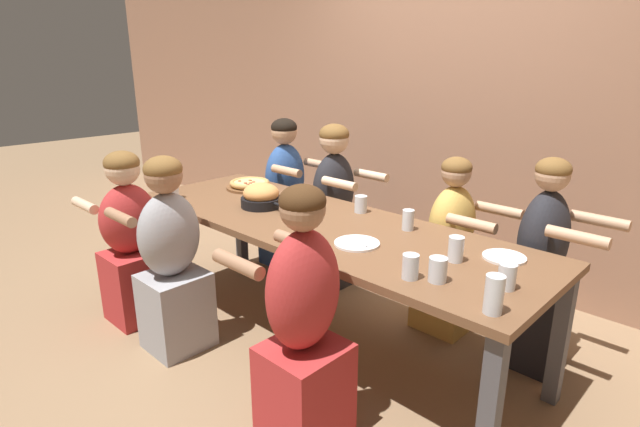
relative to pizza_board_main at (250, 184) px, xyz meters
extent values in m
plane|color=#896B4C|center=(0.88, -0.19, -0.77)|extent=(18.00, 18.00, 0.00)
cube|color=#9E7056|center=(0.88, 1.28, 0.83)|extent=(10.00, 0.06, 3.20)
cube|color=brown|center=(0.88, -0.19, -0.05)|extent=(2.61, 0.86, 0.04)
cube|color=#4C4C51|center=(-0.36, -0.56, -0.42)|extent=(0.07, 0.07, 0.70)
cube|color=#4C4C51|center=(2.12, -0.56, -0.42)|extent=(0.07, 0.07, 0.70)
cube|color=#4C4C51|center=(-0.36, 0.17, -0.42)|extent=(0.07, 0.07, 0.70)
cube|color=#4C4C51|center=(2.12, 0.17, -0.42)|extent=(0.07, 0.07, 0.70)
cylinder|color=brown|center=(0.00, 0.00, -0.02)|extent=(0.33, 0.33, 0.02)
torus|color=tan|center=(0.00, 0.00, 0.01)|extent=(0.28, 0.28, 0.04)
cylinder|color=#E5C675|center=(0.00, 0.00, 0.00)|extent=(0.24, 0.24, 0.03)
cylinder|color=#9E4C38|center=(0.06, -0.07, 0.02)|extent=(0.02, 0.02, 0.01)
cylinder|color=#9E4C38|center=(0.04, 0.01, 0.02)|extent=(0.02, 0.02, 0.01)
cylinder|color=#9E4C38|center=(0.02, -0.05, 0.02)|extent=(0.02, 0.02, 0.01)
cylinder|color=#9E4C38|center=(-0.02, 0.02, 0.02)|extent=(0.02, 0.02, 0.01)
cylinder|color=#9E4C38|center=(0.04, -0.03, 0.02)|extent=(0.02, 0.02, 0.01)
cylinder|color=#9E4C38|center=(-0.06, -0.04, 0.02)|extent=(0.02, 0.02, 0.01)
cylinder|color=black|center=(0.41, -0.23, 0.00)|extent=(0.26, 0.26, 0.06)
cylinder|color=black|center=(0.59, -0.23, 0.02)|extent=(0.11, 0.02, 0.02)
ellipsoid|color=#D68E4C|center=(0.41, -0.23, 0.06)|extent=(0.22, 0.22, 0.12)
cylinder|color=white|center=(1.87, 0.01, -0.02)|extent=(0.20, 0.20, 0.01)
cube|color=#B7B7BC|center=(1.87, 0.01, -0.01)|extent=(0.07, 0.13, 0.01)
cylinder|color=white|center=(1.26, -0.32, -0.02)|extent=(0.23, 0.23, 0.01)
cube|color=#B7B7BC|center=(1.26, -0.32, -0.01)|extent=(0.16, 0.05, 0.01)
cylinder|color=silver|center=(1.32, 0.04, 0.03)|extent=(0.06, 0.06, 0.11)
cylinder|color=black|center=(1.32, 0.04, 0.00)|extent=(0.06, 0.06, 0.07)
cylinder|color=silver|center=(1.68, -0.48, 0.02)|extent=(0.07, 0.07, 0.11)
cylinder|color=silver|center=(1.68, -0.48, 0.01)|extent=(0.06, 0.06, 0.08)
cylinder|color=silver|center=(1.72, -0.17, 0.03)|extent=(0.07, 0.07, 0.12)
cylinder|color=silver|center=(2.07, -0.52, 0.04)|extent=(0.07, 0.07, 0.15)
cylinder|color=black|center=(2.07, -0.52, 0.01)|extent=(0.06, 0.06, 0.09)
cylinder|color=silver|center=(2.02, -0.29, 0.02)|extent=(0.07, 0.07, 0.11)
cylinder|color=silver|center=(2.02, -0.29, 0.00)|extent=(0.06, 0.06, 0.06)
cylinder|color=silver|center=(1.78, -0.42, 0.02)|extent=(0.08, 0.08, 0.11)
cylinder|color=silver|center=(1.78, -0.42, 0.00)|extent=(0.07, 0.07, 0.07)
cylinder|color=silver|center=(-0.16, -0.51, 0.03)|extent=(0.08, 0.08, 0.13)
cylinder|color=silver|center=(-0.16, -0.51, 0.00)|extent=(0.07, 0.07, 0.06)
cylinder|color=silver|center=(0.93, 0.11, 0.02)|extent=(0.08, 0.08, 0.10)
cube|color=#2D5193|center=(-0.13, 0.45, -0.54)|extent=(0.32, 0.34, 0.46)
ellipsoid|color=#2D5193|center=(-0.13, 0.45, -0.05)|extent=(0.24, 0.36, 0.53)
sphere|color=tan|center=(-0.13, 0.45, 0.31)|extent=(0.20, 0.20, 0.20)
ellipsoid|color=black|center=(-0.13, 0.45, 0.35)|extent=(0.20, 0.20, 0.14)
cylinder|color=tan|center=(0.08, 0.63, 0.06)|extent=(0.28, 0.06, 0.06)
cylinder|color=tan|center=(0.08, 0.28, 0.06)|extent=(0.28, 0.06, 0.06)
cube|color=#232328|center=(0.40, 0.45, -0.54)|extent=(0.32, 0.34, 0.46)
ellipsoid|color=#232328|center=(0.40, 0.45, -0.05)|extent=(0.24, 0.36, 0.53)
sphere|color=beige|center=(0.40, 0.45, 0.31)|extent=(0.21, 0.21, 0.21)
ellipsoid|color=brown|center=(0.40, 0.45, 0.35)|extent=(0.21, 0.21, 0.15)
cylinder|color=beige|center=(0.60, 0.63, 0.06)|extent=(0.28, 0.06, 0.06)
cylinder|color=beige|center=(0.60, 0.28, 0.06)|extent=(0.28, 0.06, 0.06)
cube|color=#99999E|center=(0.35, -0.84, -0.54)|extent=(0.32, 0.34, 0.46)
ellipsoid|color=#99999E|center=(0.35, -0.84, -0.07)|extent=(0.24, 0.36, 0.48)
sphere|color=#9E7051|center=(0.35, -0.84, 0.27)|extent=(0.20, 0.20, 0.20)
ellipsoid|color=brown|center=(0.35, -0.84, 0.30)|extent=(0.21, 0.21, 0.14)
cylinder|color=#9E7051|center=(0.14, -1.01, 0.02)|extent=(0.28, 0.06, 0.06)
cylinder|color=#9E7051|center=(0.14, -0.67, 0.02)|extent=(0.28, 0.06, 0.06)
cube|color=#B22D2D|center=(-0.14, -0.84, -0.54)|extent=(0.32, 0.34, 0.46)
ellipsoid|color=#B22D2D|center=(-0.14, -0.84, -0.09)|extent=(0.24, 0.36, 0.44)
sphere|color=beige|center=(-0.14, -0.84, 0.23)|extent=(0.21, 0.21, 0.21)
ellipsoid|color=brown|center=(-0.14, -0.84, 0.26)|extent=(0.21, 0.21, 0.14)
cylinder|color=beige|center=(-0.35, -1.01, -0.01)|extent=(0.28, 0.06, 0.06)
cylinder|color=beige|center=(-0.35, -0.67, -0.01)|extent=(0.28, 0.06, 0.06)
cube|color=gold|center=(1.36, 0.45, -0.54)|extent=(0.32, 0.34, 0.46)
ellipsoid|color=gold|center=(1.36, 0.45, -0.08)|extent=(0.24, 0.36, 0.46)
sphere|color=tan|center=(1.36, 0.45, 0.23)|extent=(0.17, 0.17, 0.17)
ellipsoid|color=brown|center=(1.36, 0.45, 0.26)|extent=(0.18, 0.18, 0.12)
cylinder|color=tan|center=(1.56, 0.63, 0.00)|extent=(0.28, 0.06, 0.06)
cylinder|color=tan|center=(1.56, 0.28, 0.00)|extent=(0.28, 0.06, 0.06)
cube|color=#B22D2D|center=(1.41, -0.84, -0.54)|extent=(0.32, 0.34, 0.46)
ellipsoid|color=#B22D2D|center=(1.41, -0.84, -0.05)|extent=(0.24, 0.36, 0.53)
sphere|color=#9E7051|center=(1.41, -0.84, 0.30)|extent=(0.18, 0.18, 0.18)
ellipsoid|color=#422814|center=(1.41, -0.84, 0.34)|extent=(0.19, 0.19, 0.13)
cylinder|color=#9E7051|center=(1.20, -1.01, 0.06)|extent=(0.28, 0.06, 0.06)
cylinder|color=#9E7051|center=(1.20, -0.67, 0.06)|extent=(0.28, 0.06, 0.06)
cube|color=#232328|center=(1.89, 0.45, -0.54)|extent=(0.32, 0.34, 0.46)
ellipsoid|color=#232328|center=(1.89, 0.45, -0.05)|extent=(0.24, 0.36, 0.53)
sphere|color=tan|center=(1.89, 0.45, 0.30)|extent=(0.17, 0.17, 0.17)
ellipsoid|color=brown|center=(1.89, 0.45, 0.33)|extent=(0.18, 0.18, 0.12)
cylinder|color=tan|center=(2.10, 0.63, 0.06)|extent=(0.28, 0.06, 0.06)
cylinder|color=tan|center=(2.10, 0.28, 0.06)|extent=(0.28, 0.06, 0.06)
camera|label=1|loc=(2.75, -2.14, 0.87)|focal=28.00mm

